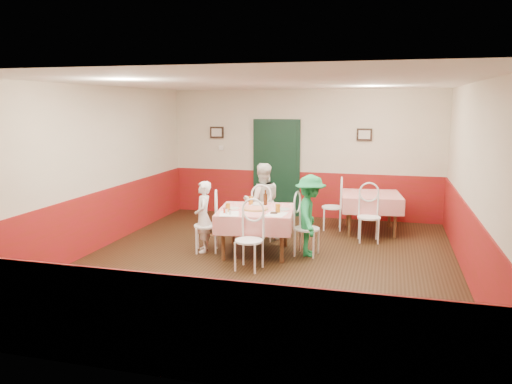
% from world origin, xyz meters
% --- Properties ---
extents(floor, '(7.00, 7.00, 0.00)m').
position_xyz_m(floor, '(0.00, 0.00, 0.00)').
color(floor, black).
rests_on(floor, ground).
extents(ceiling, '(7.00, 7.00, 0.00)m').
position_xyz_m(ceiling, '(0.00, 0.00, 2.80)').
color(ceiling, white).
rests_on(ceiling, back_wall).
extents(back_wall, '(6.00, 0.10, 2.80)m').
position_xyz_m(back_wall, '(0.00, 3.50, 1.40)').
color(back_wall, beige).
rests_on(back_wall, ground).
extents(front_wall, '(6.00, 0.10, 2.80)m').
position_xyz_m(front_wall, '(0.00, -3.50, 1.40)').
color(front_wall, beige).
rests_on(front_wall, ground).
extents(left_wall, '(0.10, 7.00, 2.80)m').
position_xyz_m(left_wall, '(-3.00, 0.00, 1.40)').
color(left_wall, beige).
rests_on(left_wall, ground).
extents(right_wall, '(0.10, 7.00, 2.80)m').
position_xyz_m(right_wall, '(3.00, 0.00, 1.40)').
color(right_wall, beige).
rests_on(right_wall, ground).
extents(wainscot_back, '(6.00, 0.03, 1.00)m').
position_xyz_m(wainscot_back, '(0.00, 3.48, 0.50)').
color(wainscot_back, maroon).
rests_on(wainscot_back, ground).
extents(wainscot_front, '(6.00, 0.03, 1.00)m').
position_xyz_m(wainscot_front, '(0.00, -3.48, 0.50)').
color(wainscot_front, maroon).
rests_on(wainscot_front, ground).
extents(wainscot_left, '(0.03, 7.00, 1.00)m').
position_xyz_m(wainscot_left, '(-2.98, 0.00, 0.50)').
color(wainscot_left, maroon).
rests_on(wainscot_left, ground).
extents(wainscot_right, '(0.03, 7.00, 1.00)m').
position_xyz_m(wainscot_right, '(2.98, 0.00, 0.50)').
color(wainscot_right, maroon).
rests_on(wainscot_right, ground).
extents(door, '(0.96, 0.06, 2.10)m').
position_xyz_m(door, '(-0.60, 3.45, 1.05)').
color(door, black).
rests_on(door, ground).
extents(picture_left, '(0.32, 0.03, 0.26)m').
position_xyz_m(picture_left, '(-2.00, 3.45, 1.85)').
color(picture_left, black).
rests_on(picture_left, back_wall).
extents(picture_right, '(0.32, 0.03, 0.26)m').
position_xyz_m(picture_right, '(1.30, 3.45, 1.85)').
color(picture_right, black).
rests_on(picture_right, back_wall).
extents(thermostat, '(0.10, 0.03, 0.10)m').
position_xyz_m(thermostat, '(-1.90, 3.45, 1.50)').
color(thermostat, white).
rests_on(thermostat, back_wall).
extents(main_table, '(1.38, 1.38, 0.77)m').
position_xyz_m(main_table, '(-0.28, 0.49, 0.38)').
color(main_table, red).
rests_on(main_table, ground).
extents(second_table, '(1.25, 1.25, 0.77)m').
position_xyz_m(second_table, '(1.52, 2.47, 0.38)').
color(second_table, red).
rests_on(second_table, ground).
extents(chair_left, '(0.52, 0.52, 0.90)m').
position_xyz_m(chair_left, '(-1.12, 0.37, 0.45)').
color(chair_left, white).
rests_on(chair_left, ground).
extents(chair_right, '(0.46, 0.46, 0.90)m').
position_xyz_m(chair_right, '(0.57, 0.61, 0.45)').
color(chair_right, white).
rests_on(chair_right, ground).
extents(chair_far, '(0.49, 0.49, 0.90)m').
position_xyz_m(chair_far, '(-0.39, 1.33, 0.45)').
color(chair_far, white).
rests_on(chair_far, ground).
extents(chair_near, '(0.47, 0.47, 0.90)m').
position_xyz_m(chair_near, '(-0.16, -0.35, 0.45)').
color(chair_near, white).
rests_on(chair_near, ground).
extents(chair_second_a, '(0.47, 0.47, 0.90)m').
position_xyz_m(chair_second_a, '(0.77, 2.47, 0.45)').
color(chair_second_a, white).
rests_on(chair_second_a, ground).
extents(chair_second_b, '(0.47, 0.47, 0.90)m').
position_xyz_m(chair_second_b, '(1.52, 1.72, 0.45)').
color(chair_second_b, white).
rests_on(chair_second_b, ground).
extents(pizza, '(0.46, 0.46, 0.03)m').
position_xyz_m(pizza, '(-0.27, 0.45, 0.77)').
color(pizza, '#B74723').
rests_on(pizza, main_table).
extents(plate_left, '(0.28, 0.28, 0.01)m').
position_xyz_m(plate_left, '(-0.68, 0.41, 0.77)').
color(plate_left, white).
rests_on(plate_left, main_table).
extents(plate_right, '(0.28, 0.28, 0.01)m').
position_xyz_m(plate_right, '(0.16, 0.55, 0.77)').
color(plate_right, white).
rests_on(plate_right, main_table).
extents(plate_far, '(0.28, 0.28, 0.01)m').
position_xyz_m(plate_far, '(-0.36, 0.89, 0.77)').
color(plate_far, white).
rests_on(plate_far, main_table).
extents(glass_a, '(0.08, 0.08, 0.14)m').
position_xyz_m(glass_a, '(-0.67, 0.17, 0.83)').
color(glass_a, '#BF7219').
rests_on(glass_a, main_table).
extents(glass_b, '(0.09, 0.09, 0.14)m').
position_xyz_m(glass_b, '(0.13, 0.32, 0.83)').
color(glass_b, '#BF7219').
rests_on(glass_b, main_table).
extents(glass_c, '(0.09, 0.09, 0.14)m').
position_xyz_m(glass_c, '(-0.46, 0.84, 0.83)').
color(glass_c, '#BF7219').
rests_on(glass_c, main_table).
extents(beer_bottle, '(0.07, 0.07, 0.24)m').
position_xyz_m(beer_bottle, '(-0.21, 0.87, 0.88)').
color(beer_bottle, '#381C0A').
rests_on(beer_bottle, main_table).
extents(shaker_a, '(0.04, 0.04, 0.09)m').
position_xyz_m(shaker_a, '(-0.64, 0.02, 0.81)').
color(shaker_a, silver).
rests_on(shaker_a, main_table).
extents(shaker_b, '(0.04, 0.04, 0.09)m').
position_xyz_m(shaker_b, '(-0.57, -0.02, 0.81)').
color(shaker_b, silver).
rests_on(shaker_b, main_table).
extents(shaker_c, '(0.04, 0.04, 0.09)m').
position_xyz_m(shaker_c, '(-0.69, 0.06, 0.81)').
color(shaker_c, '#B23319').
rests_on(shaker_c, main_table).
extents(menu_left, '(0.40, 0.47, 0.00)m').
position_xyz_m(menu_left, '(-0.59, 0.03, 0.76)').
color(menu_left, white).
rests_on(menu_left, main_table).
extents(menu_right, '(0.33, 0.42, 0.00)m').
position_xyz_m(menu_right, '(0.14, 0.19, 0.76)').
color(menu_right, white).
rests_on(menu_right, main_table).
extents(wallet, '(0.12, 0.10, 0.02)m').
position_xyz_m(wallet, '(0.09, 0.24, 0.77)').
color(wallet, black).
rests_on(wallet, main_table).
extents(diner_left, '(0.42, 0.51, 1.21)m').
position_xyz_m(diner_left, '(-1.17, 0.37, 0.61)').
color(diner_left, gray).
rests_on(diner_left, ground).
extents(diner_far, '(0.84, 0.75, 1.43)m').
position_xyz_m(diner_far, '(-0.40, 1.38, 0.71)').
color(diner_far, gray).
rests_on(diner_far, ground).
extents(diner_right, '(0.63, 0.94, 1.35)m').
position_xyz_m(diner_right, '(0.62, 0.61, 0.68)').
color(diner_right, gray).
rests_on(diner_right, ground).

